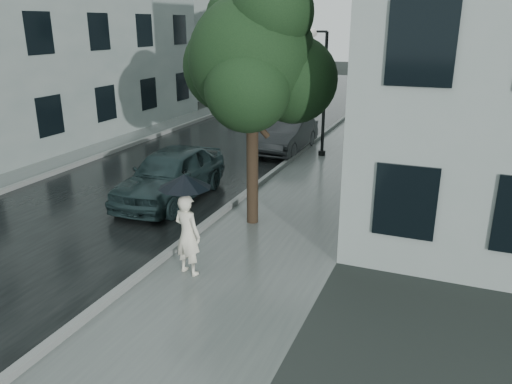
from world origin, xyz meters
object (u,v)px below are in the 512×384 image
at_px(pedestrian, 188,235).
at_px(street_tree, 254,57).
at_px(car_far, 287,135).
at_px(lamp_post, 321,85).
at_px(car_near, 171,174).

bearing_deg(pedestrian, street_tree, -78.42).
bearing_deg(car_far, lamp_post, -4.52).
bearing_deg(lamp_post, car_near, -103.62).
bearing_deg(street_tree, car_far, 102.13).
bearing_deg(pedestrian, lamp_post, -75.13).
xyz_separation_m(pedestrian, street_tree, (0.15, 3.22, 3.31)).
bearing_deg(street_tree, pedestrian, -92.71).
bearing_deg(car_near, lamp_post, 66.52).
bearing_deg(street_tree, lamp_post, 92.02).
bearing_deg(car_far, street_tree, -77.15).
xyz_separation_m(pedestrian, car_near, (-2.74, 3.85, -0.09)).
relative_size(pedestrian, lamp_post, 0.36).
bearing_deg(car_near, car_far, 77.28).
distance_m(pedestrian, car_far, 10.76).
relative_size(pedestrian, car_near, 0.38).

